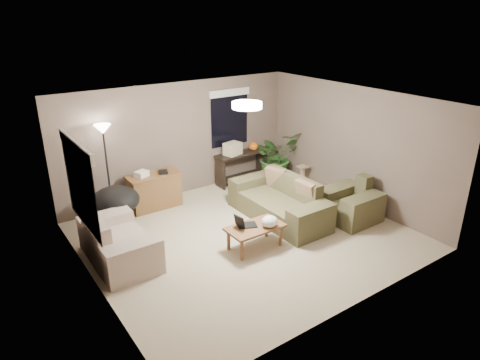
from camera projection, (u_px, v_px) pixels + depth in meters
room_shell at (247, 173)px, 7.46m from camera, size 5.50×5.50×5.50m
main_sofa at (280, 204)px, 8.52m from camera, size 0.95×2.20×0.85m
throw_pillows at (291, 185)px, 8.52m from camera, size 0.35×1.38×0.47m
loveseat at (117, 245)px, 7.04m from camera, size 0.90×1.60×0.85m
armchair at (350, 205)px, 8.47m from camera, size 0.95×1.00×0.85m
coffee_table at (255, 229)px, 7.41m from camera, size 1.00×0.55×0.42m
laptop at (244, 224)px, 7.35m from camera, size 0.40×0.34×0.24m
plastic_bag at (270, 221)px, 7.34m from camera, size 0.35×0.33×0.20m
desk at (155, 191)px, 8.94m from camera, size 1.10×0.50×0.75m
desk_papers at (146, 174)px, 8.69m from camera, size 0.73×0.33×0.12m
console_table at (241, 165)px, 10.24m from camera, size 1.30×0.40×0.75m
pumpkin at (253, 146)px, 10.27m from camera, size 0.29×0.29×0.19m
cardboard_box at (233, 149)px, 9.93m from camera, size 0.44×0.37×0.29m
papasan_chair at (116, 204)px, 8.11m from camera, size 1.06×1.06×0.80m
floor_lamp at (104, 141)px, 8.07m from camera, size 0.32×0.32×1.91m
ceiling_fixture at (247, 105)px, 7.02m from camera, size 0.50×0.50×0.10m
houseplant at (275, 161)px, 10.42m from camera, size 1.09×1.21×0.94m
cat_scratching_post at (302, 177)px, 10.09m from camera, size 0.32×0.32×0.50m
window_left at (78, 171)px, 6.04m from camera, size 0.05×1.56×1.33m
window_back at (230, 108)px, 9.84m from camera, size 1.06×0.05×1.33m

